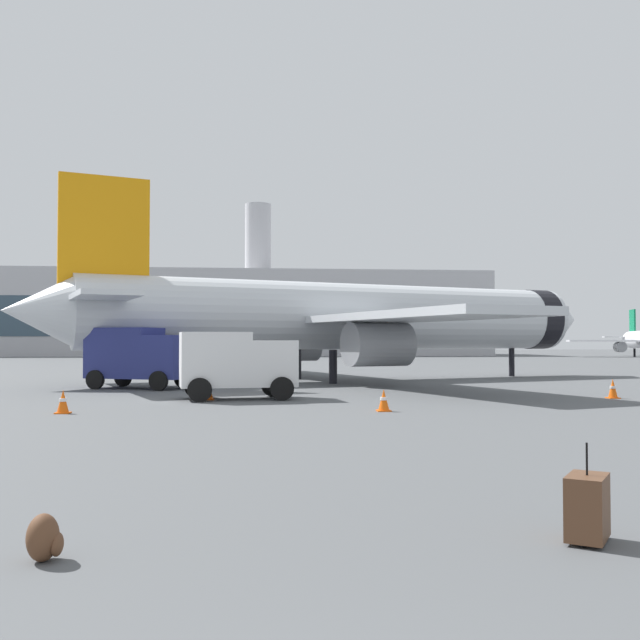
{
  "coord_description": "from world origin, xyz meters",
  "views": [
    {
      "loc": [
        -0.4,
        -2.02,
        2.22
      ],
      "look_at": [
        1.98,
        23.32,
        3.0
      ],
      "focal_mm": 40.24,
      "sensor_mm": 36.0,
      "label": 1
    }
  ],
  "objects_px": {
    "safety_cone_outer": "(209,391)",
    "cargo_van": "(236,362)",
    "airplane_at_gate": "(342,317)",
    "safety_cone_mid": "(613,389)",
    "safety_cone_far": "(63,402)",
    "rolling_suitcase": "(587,507)",
    "safety_cone_near": "(384,400)",
    "service_truck": "(139,355)",
    "traveller_backpack": "(44,538)"
  },
  "relations": [
    {
      "from": "airplane_at_gate",
      "to": "safety_cone_mid",
      "type": "xyz_separation_m",
      "value": [
        8.99,
        -13.79,
        -3.28
      ]
    },
    {
      "from": "rolling_suitcase",
      "to": "traveller_backpack",
      "type": "relative_size",
      "value": 2.29
    },
    {
      "from": "rolling_suitcase",
      "to": "safety_cone_outer",
      "type": "bearing_deg",
      "value": 104.98
    },
    {
      "from": "safety_cone_near",
      "to": "safety_cone_outer",
      "type": "height_order",
      "value": "safety_cone_near"
    },
    {
      "from": "cargo_van",
      "to": "safety_cone_far",
      "type": "distance_m",
      "value": 7.34
    },
    {
      "from": "service_truck",
      "to": "safety_cone_mid",
      "type": "bearing_deg",
      "value": -21.84
    },
    {
      "from": "cargo_van",
      "to": "safety_cone_mid",
      "type": "distance_m",
      "value": 14.82
    },
    {
      "from": "traveller_backpack",
      "to": "service_truck",
      "type": "bearing_deg",
      "value": 96.94
    },
    {
      "from": "safety_cone_mid",
      "to": "safety_cone_near",
      "type": "bearing_deg",
      "value": -156.46
    },
    {
      "from": "safety_cone_far",
      "to": "rolling_suitcase",
      "type": "distance_m",
      "value": 17.99
    },
    {
      "from": "rolling_suitcase",
      "to": "traveller_backpack",
      "type": "bearing_deg",
      "value": -178.54
    },
    {
      "from": "airplane_at_gate",
      "to": "cargo_van",
      "type": "height_order",
      "value": "airplane_at_gate"
    },
    {
      "from": "safety_cone_mid",
      "to": "safety_cone_far",
      "type": "relative_size",
      "value": 1.04
    },
    {
      "from": "cargo_van",
      "to": "traveller_backpack",
      "type": "xyz_separation_m",
      "value": [
        -1.46,
        -20.43,
        -1.22
      ]
    },
    {
      "from": "safety_cone_mid",
      "to": "safety_cone_outer",
      "type": "height_order",
      "value": "safety_cone_mid"
    },
    {
      "from": "airplane_at_gate",
      "to": "safety_cone_outer",
      "type": "bearing_deg",
      "value": -117.72
    },
    {
      "from": "service_truck",
      "to": "traveller_backpack",
      "type": "bearing_deg",
      "value": -83.06
    },
    {
      "from": "safety_cone_outer",
      "to": "traveller_backpack",
      "type": "height_order",
      "value": "safety_cone_outer"
    },
    {
      "from": "safety_cone_near",
      "to": "safety_cone_far",
      "type": "distance_m",
      "value": 10.05
    },
    {
      "from": "airplane_at_gate",
      "to": "safety_cone_mid",
      "type": "distance_m",
      "value": 16.79
    },
    {
      "from": "service_truck",
      "to": "safety_cone_near",
      "type": "distance_m",
      "value": 15.54
    },
    {
      "from": "cargo_van",
      "to": "rolling_suitcase",
      "type": "distance_m",
      "value": 20.77
    },
    {
      "from": "airplane_at_gate",
      "to": "safety_cone_near",
      "type": "distance_m",
      "value": 18.44
    },
    {
      "from": "rolling_suitcase",
      "to": "safety_cone_near",
      "type": "bearing_deg",
      "value": 88.18
    },
    {
      "from": "safety_cone_outer",
      "to": "airplane_at_gate",
      "type": "bearing_deg",
      "value": 62.28
    },
    {
      "from": "airplane_at_gate",
      "to": "rolling_suitcase",
      "type": "distance_m",
      "value": 33.31
    },
    {
      "from": "safety_cone_outer",
      "to": "service_truck",
      "type": "bearing_deg",
      "value": 118.06
    },
    {
      "from": "safety_cone_outer",
      "to": "cargo_van",
      "type": "bearing_deg",
      "value": 6.65
    },
    {
      "from": "cargo_van",
      "to": "traveller_backpack",
      "type": "relative_size",
      "value": 9.67
    },
    {
      "from": "airplane_at_gate",
      "to": "safety_cone_far",
      "type": "relative_size",
      "value": 47.24
    },
    {
      "from": "safety_cone_near",
      "to": "traveller_backpack",
      "type": "relative_size",
      "value": 1.46
    },
    {
      "from": "safety_cone_mid",
      "to": "rolling_suitcase",
      "type": "bearing_deg",
      "value": -118.3
    },
    {
      "from": "cargo_van",
      "to": "safety_cone_outer",
      "type": "relative_size",
      "value": 7.21
    },
    {
      "from": "airplane_at_gate",
      "to": "rolling_suitcase",
      "type": "relative_size",
      "value": 31.56
    },
    {
      "from": "safety_cone_near",
      "to": "safety_cone_outer",
      "type": "xyz_separation_m",
      "value": [
        -5.87,
        5.15,
        -0.03
      ]
    },
    {
      "from": "service_truck",
      "to": "safety_cone_mid",
      "type": "relative_size",
      "value": 6.91
    },
    {
      "from": "cargo_van",
      "to": "service_truck",
      "type": "bearing_deg",
      "value": 124.79
    },
    {
      "from": "safety_cone_outer",
      "to": "safety_cone_far",
      "type": "bearing_deg",
      "value": -130.33
    },
    {
      "from": "airplane_at_gate",
      "to": "cargo_van",
      "type": "bearing_deg",
      "value": -114.17
    },
    {
      "from": "airplane_at_gate",
      "to": "traveller_backpack",
      "type": "relative_size",
      "value": 72.34
    },
    {
      "from": "airplane_at_gate",
      "to": "service_truck",
      "type": "height_order",
      "value": "airplane_at_gate"
    },
    {
      "from": "safety_cone_mid",
      "to": "airplane_at_gate",
      "type": "bearing_deg",
      "value": 123.1
    },
    {
      "from": "traveller_backpack",
      "to": "safety_cone_near",
      "type": "bearing_deg",
      "value": 67.49
    },
    {
      "from": "rolling_suitcase",
      "to": "cargo_van",
      "type": "bearing_deg",
      "value": 102.1
    },
    {
      "from": "traveller_backpack",
      "to": "safety_cone_mid",
      "type": "bearing_deg",
      "value": 50.23
    },
    {
      "from": "safety_cone_near",
      "to": "safety_cone_far",
      "type": "height_order",
      "value": "safety_cone_far"
    },
    {
      "from": "safety_cone_outer",
      "to": "traveller_backpack",
      "type": "relative_size",
      "value": 1.34
    },
    {
      "from": "service_truck",
      "to": "safety_cone_far",
      "type": "bearing_deg",
      "value": -92.14
    },
    {
      "from": "airplane_at_gate",
      "to": "rolling_suitcase",
      "type": "height_order",
      "value": "airplane_at_gate"
    },
    {
      "from": "safety_cone_far",
      "to": "safety_cone_outer",
      "type": "bearing_deg",
      "value": 49.67
    }
  ]
}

